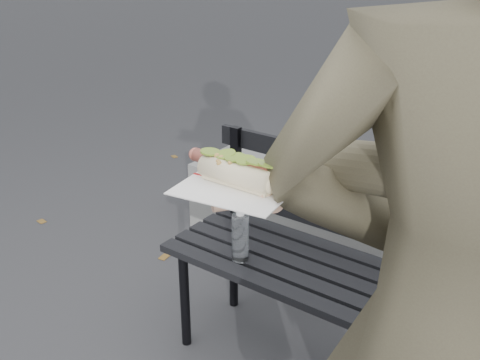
# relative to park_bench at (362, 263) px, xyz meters

# --- Properties ---
(park_bench) EXTENTS (1.50, 0.44, 0.88)m
(park_bench) POSITION_rel_park_bench_xyz_m (0.00, 0.00, 0.00)
(park_bench) COLOR black
(park_bench) RESTS_ON ground
(concrete_block) EXTENTS (1.20, 0.40, 0.40)m
(concrete_block) POSITION_rel_park_bench_xyz_m (-0.74, 0.77, -0.32)
(concrete_block) COLOR slate
(concrete_block) RESTS_ON ground
(person) EXTENTS (0.81, 0.66, 1.92)m
(person) POSITION_rel_park_bench_xyz_m (0.52, -0.84, 0.44)
(person) COLOR #4A4331
(person) RESTS_ON ground
(held_hotdog) EXTENTS (0.62, 0.31, 0.20)m
(held_hotdog) POSITION_rel_park_bench_xyz_m (0.33, -0.87, 0.73)
(held_hotdog) COLOR #4A4331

